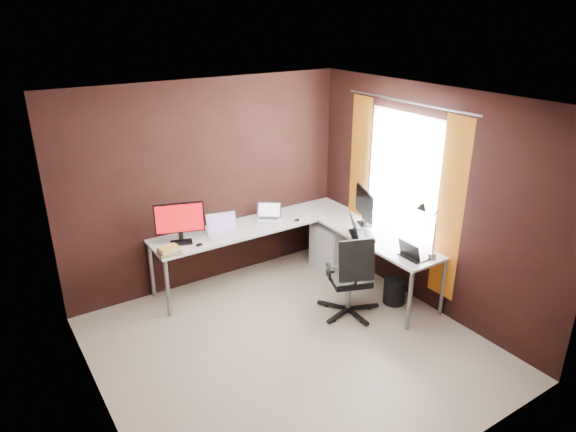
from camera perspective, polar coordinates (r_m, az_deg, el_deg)
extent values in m
cube|color=gray|center=(5.41, 0.27, -14.43)|extent=(3.60, 3.60, 0.00)
cube|color=white|center=(4.41, 0.33, 12.70)|extent=(3.60, 3.60, 0.00)
cube|color=black|center=(6.25, -8.85, 3.46)|extent=(3.60, 0.00, 2.50)
cube|color=black|center=(3.60, 16.67, -12.13)|extent=(3.60, 0.00, 2.50)
cube|color=black|center=(4.17, -21.02, -7.72)|extent=(0.00, 3.60, 2.50)
cube|color=black|center=(5.89, 15.09, 1.76)|extent=(0.00, 3.60, 2.50)
cube|color=white|center=(6.04, 12.77, 4.50)|extent=(0.00, 1.00, 1.30)
cube|color=orange|center=(5.63, 17.54, 0.54)|extent=(0.01, 0.35, 2.00)
cube|color=orange|center=(6.57, 7.91, 4.45)|extent=(0.01, 0.35, 2.00)
cylinder|color=slate|center=(5.82, 13.19, 12.25)|extent=(0.02, 1.90, 0.02)
cube|color=silver|center=(6.39, -3.57, -1.03)|extent=(2.65, 0.60, 0.03)
cube|color=silver|center=(6.12, 10.13, -2.42)|extent=(0.60, 1.65, 0.03)
cylinder|color=slate|center=(5.87, -13.24, -7.83)|extent=(0.05, 0.05, 0.70)
cylinder|color=slate|center=(6.30, -14.93, -5.79)|extent=(0.05, 0.05, 0.70)
cylinder|color=slate|center=(5.64, 13.37, -9.15)|extent=(0.05, 0.05, 0.70)
cylinder|color=slate|center=(5.99, 16.87, -7.58)|extent=(0.05, 0.05, 0.70)
cylinder|color=slate|center=(7.38, 4.16, -0.83)|extent=(0.05, 0.05, 0.70)
cube|color=silver|center=(6.78, 5.02, -3.49)|extent=(0.42, 0.50, 0.60)
cube|color=black|center=(5.99, -11.75, -2.89)|extent=(0.28, 0.22, 0.01)
cube|color=black|center=(5.98, -11.81, -2.27)|extent=(0.06, 0.05, 0.11)
cube|color=black|center=(5.89, -11.98, -0.21)|extent=(0.53, 0.19, 0.35)
cube|color=#B9080E|center=(5.87, -11.97, -0.26)|extent=(0.50, 0.17, 0.32)
cube|color=black|center=(6.43, 8.50, -0.87)|extent=(0.21, 0.25, 0.01)
cube|color=black|center=(6.40, 8.36, -0.43)|extent=(0.04, 0.06, 0.10)
cube|color=black|center=(6.32, 8.47, 1.44)|extent=(0.23, 0.53, 0.35)
cube|color=#1217AB|center=(6.32, 8.60, 1.45)|extent=(0.20, 0.49, 0.32)
cube|color=silver|center=(6.12, -7.17, -2.02)|extent=(0.40, 0.32, 0.02)
cube|color=silver|center=(6.16, -7.43, -0.67)|extent=(0.36, 0.15, 0.22)
cube|color=#8260A3|center=(6.15, -7.41, -0.69)|extent=(0.32, 0.12, 0.19)
cube|color=silver|center=(6.49, -2.17, -0.40)|extent=(0.37, 0.36, 0.02)
cube|color=silver|center=(6.52, -2.11, 0.71)|extent=(0.28, 0.23, 0.19)
cube|color=white|center=(6.52, -2.11, 0.69)|extent=(0.24, 0.20, 0.16)
cube|color=black|center=(6.09, 8.22, -2.17)|extent=(0.41, 0.45, 0.02)
cube|color=black|center=(6.03, 7.36, -1.13)|extent=(0.25, 0.36, 0.23)
cube|color=#1C2738|center=(6.03, 7.41, -1.12)|extent=(0.21, 0.31, 0.20)
cube|color=black|center=(5.70, 13.77, -4.39)|extent=(0.20, 0.29, 0.02)
cube|color=black|center=(5.61, 13.30, -3.69)|extent=(0.06, 0.29, 0.18)
cube|color=#B95066|center=(5.61, 13.35, -3.68)|extent=(0.04, 0.26, 0.16)
cube|color=#958150|center=(5.76, -13.01, -3.98)|extent=(0.25, 0.21, 0.02)
cube|color=gold|center=(5.75, -13.03, -3.78)|extent=(0.22, 0.17, 0.02)
cube|color=beige|center=(5.74, -13.05, -3.62)|extent=(0.24, 0.19, 0.02)
cube|color=gold|center=(5.74, -13.06, -3.48)|extent=(0.23, 0.19, 0.01)
ellipsoid|color=black|center=(5.87, -9.85, -3.16)|extent=(0.10, 0.08, 0.03)
ellipsoid|color=black|center=(6.45, 1.02, -0.45)|extent=(0.09, 0.07, 0.03)
cylinder|color=slate|center=(5.71, 15.72, -4.27)|extent=(0.08, 0.08, 0.06)
cylinder|color=slate|center=(5.63, 15.93, -2.43)|extent=(0.02, 0.02, 0.34)
cylinder|color=slate|center=(5.52, 15.60, -0.25)|extent=(0.02, 0.18, 0.25)
cone|color=slate|center=(5.50, 14.81, 0.69)|extent=(0.11, 0.14, 0.14)
cylinder|color=slate|center=(5.89, 6.75, -8.60)|extent=(0.05, 0.05, 0.35)
cube|color=black|center=(5.79, 6.83, -6.88)|extent=(0.54, 0.54, 0.07)
cube|color=black|center=(5.47, 7.65, -4.93)|extent=(0.40, 0.24, 0.46)
cylinder|color=black|center=(6.19, 11.72, -8.20)|extent=(0.27, 0.27, 0.29)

